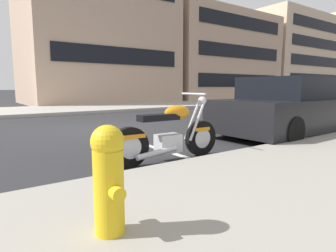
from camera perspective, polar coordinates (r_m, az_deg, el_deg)
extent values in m
plane|color=#28282B|center=(8.53, -14.25, -0.55)|extent=(260.00, 260.00, 0.00)
cube|color=#ADA89E|center=(21.22, 9.80, 4.62)|extent=(120.00, 5.00, 0.14)
cube|color=silver|center=(5.10, 2.17, -5.80)|extent=(0.12, 2.20, 0.01)
cylinder|color=black|center=(5.08, 6.56, -2.41)|extent=(0.62, 0.13, 0.62)
cylinder|color=silver|center=(5.08, 6.56, -2.41)|extent=(0.34, 0.13, 0.34)
cylinder|color=black|center=(4.32, -7.68, -4.23)|extent=(0.62, 0.13, 0.62)
cylinder|color=silver|center=(4.32, -7.68, -4.23)|extent=(0.34, 0.13, 0.34)
cube|color=silver|center=(4.66, 0.02, -3.46)|extent=(0.41, 0.27, 0.30)
cube|color=black|center=(4.50, -1.88, 1.73)|extent=(0.69, 0.24, 0.10)
ellipsoid|color=orange|center=(4.70, 1.85, 2.72)|extent=(0.49, 0.25, 0.24)
cube|color=orange|center=(4.31, -7.13, -1.96)|extent=(0.36, 0.19, 0.06)
cube|color=orange|center=(5.04, 6.42, -0.54)|extent=(0.32, 0.17, 0.06)
cylinder|color=silver|center=(4.99, 4.80, 1.09)|extent=(0.34, 0.05, 0.65)
cylinder|color=silver|center=(4.88, 5.83, 0.93)|extent=(0.34, 0.05, 0.65)
cylinder|color=silver|center=(4.88, 5.08, 6.42)|extent=(0.05, 0.62, 0.04)
sphere|color=silver|center=(5.02, 6.85, 5.05)|extent=(0.15, 0.15, 0.15)
cylinder|color=silver|center=(4.41, -2.21, -5.35)|extent=(0.71, 0.11, 0.16)
cube|color=black|center=(7.98, 23.69, 2.33)|extent=(4.60, 1.98, 0.75)
cube|color=black|center=(7.80, 23.30, 6.94)|extent=(2.22, 1.77, 0.53)
cylinder|color=black|center=(9.73, 23.64, 1.87)|extent=(0.62, 0.23, 0.62)
cylinder|color=black|center=(7.28, 11.77, 0.58)|extent=(0.62, 0.23, 0.62)
cylinder|color=black|center=(6.28, 23.54, -1.03)|extent=(0.62, 0.23, 0.62)
cylinder|color=gold|center=(2.16, -11.71, -12.78)|extent=(0.22, 0.22, 0.62)
sphere|color=gold|center=(2.06, -11.99, -3.07)|extent=(0.24, 0.24, 0.24)
cylinder|color=gold|center=(2.27, -13.18, -10.95)|extent=(0.10, 0.08, 0.10)
cylinder|color=gold|center=(2.03, -10.09, -13.17)|extent=(0.10, 0.08, 0.10)
cube|color=tan|center=(23.82, -14.48, 22.40)|extent=(10.33, 8.35, 14.61)
cube|color=black|center=(19.28, -9.43, 13.68)|extent=(8.67, 0.06, 1.10)
cube|color=tan|center=(30.40, 6.70, 13.07)|extent=(12.04, 10.56, 8.05)
cube|color=black|center=(26.57, 14.40, 8.78)|extent=(10.11, 0.06, 1.10)
cube|color=black|center=(26.74, 14.59, 14.13)|extent=(10.11, 0.06, 1.10)
cube|color=black|center=(27.14, 14.78, 19.37)|extent=(10.11, 0.06, 1.10)
cube|color=beige|center=(40.38, 22.57, 12.36)|extent=(14.35, 8.74, 9.65)
cube|color=black|center=(38.04, 28.02, 8.28)|extent=(12.05, 0.06, 1.10)
cube|color=black|center=(38.14, 28.21, 11.27)|extent=(12.05, 0.06, 1.10)
cube|color=black|center=(38.35, 28.41, 14.23)|extent=(12.05, 0.06, 1.10)
cube|color=black|center=(38.65, 28.61, 17.16)|extent=(12.05, 0.06, 1.10)
cube|color=beige|center=(52.62, 30.00, 11.59)|extent=(11.38, 10.13, 11.25)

